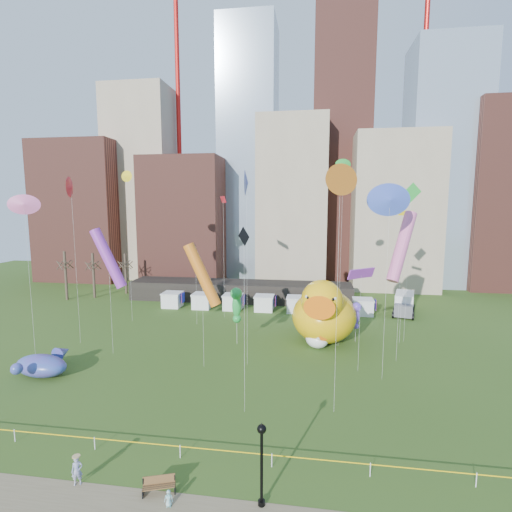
% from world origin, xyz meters
% --- Properties ---
extents(ground, '(160.00, 160.00, 0.00)m').
position_xyz_m(ground, '(0.00, 0.00, 0.00)').
color(ground, '#314E18').
rests_on(ground, ground).
extents(skyline, '(101.00, 23.00, 68.00)m').
position_xyz_m(skyline, '(2.25, 61.06, 21.44)').
color(skyline, brown).
rests_on(skyline, ground).
extents(crane_left, '(23.00, 1.00, 76.00)m').
position_xyz_m(crane_left, '(-21.11, 64.00, 46.90)').
color(crane_left, red).
rests_on(crane_left, ground).
extents(crane_right, '(23.00, 1.00, 76.00)m').
position_xyz_m(crane_right, '(30.89, 64.00, 46.90)').
color(crane_right, red).
rests_on(crane_right, ground).
extents(pavilion, '(38.00, 6.00, 3.20)m').
position_xyz_m(pavilion, '(-4.00, 42.00, 1.60)').
color(pavilion, black).
rests_on(pavilion, ground).
extents(vendor_tents, '(33.24, 2.80, 2.40)m').
position_xyz_m(vendor_tents, '(1.02, 36.00, 1.11)').
color(vendor_tents, white).
rests_on(vendor_tents, ground).
extents(bare_trees, '(8.44, 6.44, 8.50)m').
position_xyz_m(bare_trees, '(-30.17, 40.54, 4.01)').
color(bare_trees, '#382B21').
rests_on(bare_trees, ground).
extents(caution_tape, '(50.00, 0.06, 0.90)m').
position_xyz_m(caution_tape, '(0.00, 0.00, 0.68)').
color(caution_tape, white).
rests_on(caution_tape, ground).
extents(big_duck, '(8.74, 10.97, 8.06)m').
position_xyz_m(big_duck, '(9.76, 22.90, 3.70)').
color(big_duck, '#F6B60C').
rests_on(big_duck, ground).
extents(small_duck, '(3.57, 3.91, 2.72)m').
position_xyz_m(small_duck, '(9.09, 21.03, 1.25)').
color(small_duck, white).
rests_on(small_duck, ground).
extents(seahorse_green, '(1.58, 1.89, 6.85)m').
position_xyz_m(seahorse_green, '(-0.39, 20.94, 5.09)').
color(seahorse_green, silver).
rests_on(seahorse_green, ground).
extents(seahorse_purple, '(1.31, 1.53, 4.90)m').
position_xyz_m(seahorse_purple, '(13.62, 23.79, 3.53)').
color(seahorse_purple, silver).
rests_on(seahorse_purple, ground).
extents(whale_inflatable, '(5.66, 6.94, 2.37)m').
position_xyz_m(whale_inflatable, '(-17.33, 9.93, 1.08)').
color(whale_inflatable, '#573693').
rests_on(whale_inflatable, ground).
extents(park_bench, '(1.92, 1.14, 0.93)m').
position_xyz_m(park_bench, '(-0.16, -3.12, 0.52)').
color(park_bench, brown).
rests_on(park_bench, footpath).
extents(lamppost, '(0.51, 0.51, 4.86)m').
position_xyz_m(lamppost, '(5.77, -3.20, 2.97)').
color(lamppost, black).
rests_on(lamppost, footpath).
extents(box_truck, '(4.32, 7.53, 3.02)m').
position_xyz_m(box_truck, '(22.31, 37.67, 1.55)').
color(box_truck, white).
rests_on(box_truck, ground).
extents(woman, '(0.74, 0.65, 1.72)m').
position_xyz_m(woman, '(-5.16, -3.20, 0.88)').
color(woman, silver).
rests_on(woman, footpath).
extents(toddler, '(0.37, 0.30, 0.94)m').
position_xyz_m(toddler, '(0.76, -4.02, 0.49)').
color(toddler, white).
rests_on(toddler, footpath).
extents(kite_0, '(1.55, 2.95, 17.62)m').
position_xyz_m(kite_0, '(-4.31, 31.34, 17.05)').
color(kite_0, silver).
rests_on(kite_0, ground).
extents(kite_1, '(3.74, 4.06, 15.82)m').
position_xyz_m(kite_1, '(17.30, 18.59, 12.17)').
color(kite_1, silver).
rests_on(kite_1, ground).
extents(kite_2, '(0.61, 1.39, 14.78)m').
position_xyz_m(kite_2, '(3.17, 6.18, 13.34)').
color(kite_2, silver).
rests_on(kite_2, ground).
extents(kite_3, '(2.35, 0.63, 18.97)m').
position_xyz_m(kite_3, '(19.45, 24.81, 17.31)').
color(kite_3, silver).
rests_on(kite_3, ground).
extents(kite_4, '(1.55, 1.38, 15.76)m').
position_xyz_m(kite_4, '(18.76, 24.01, 15.23)').
color(kite_4, silver).
rests_on(kite_4, ground).
extents(kite_5, '(2.85, 1.41, 18.31)m').
position_xyz_m(kite_5, '(15.02, 13.72, 16.83)').
color(kite_5, silver).
rests_on(kite_5, ground).
extents(kite_6, '(3.84, 1.29, 12.74)m').
position_xyz_m(kite_6, '(-2.46, 14.11, 9.52)').
color(kite_6, silver).
rests_on(kite_6, ground).
extents(kite_7, '(3.90, 1.16, 13.99)m').
position_xyz_m(kite_7, '(-13.41, 16.00, 10.67)').
color(kite_7, silver).
rests_on(kite_7, ground).
extents(kite_8, '(1.14, 2.28, 19.58)m').
position_xyz_m(kite_8, '(-18.99, 18.57, 18.38)').
color(kite_8, silver).
rests_on(kite_8, ground).
extents(kite_9, '(1.83, 1.06, 17.39)m').
position_xyz_m(kite_9, '(-19.07, 11.19, 16.39)').
color(kite_9, silver).
rests_on(kite_9, ground).
extents(kite_10, '(0.36, 1.53, 11.08)m').
position_xyz_m(kite_10, '(-7.41, 27.81, 9.95)').
color(kite_10, silver).
rests_on(kite_10, ground).
extents(kite_11, '(1.20, 0.52, 21.44)m').
position_xyz_m(kite_11, '(11.48, 22.08, 20.59)').
color(kite_11, silver).
rests_on(kite_11, ground).
extents(kite_12, '(1.45, 0.87, 21.05)m').
position_xyz_m(kite_12, '(-17.00, 27.94, 20.17)').
color(kite_12, silver).
rests_on(kite_12, ground).
extents(kite_13, '(0.63, 2.50, 19.76)m').
position_xyz_m(kite_13, '(1.82, 15.32, 18.50)').
color(kite_13, silver).
rests_on(kite_13, ground).
extents(kite_14, '(1.85, 1.83, 19.39)m').
position_xyz_m(kite_14, '(10.22, 7.23, 18.20)').
color(kite_14, silver).
rests_on(kite_14, ground).
extents(kite_15, '(2.81, 2.42, 10.32)m').
position_xyz_m(kite_15, '(13.01, 15.50, 9.79)').
color(kite_15, silver).
rests_on(kite_15, ground).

